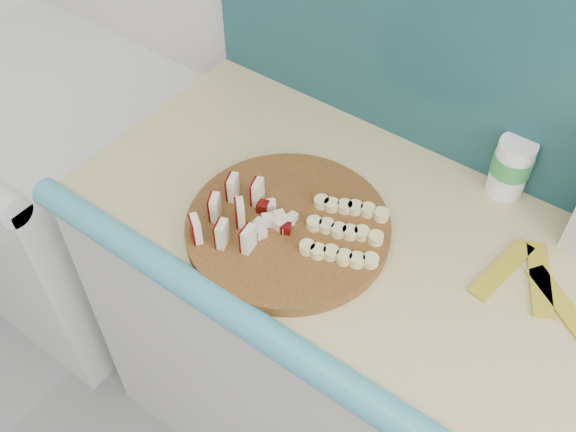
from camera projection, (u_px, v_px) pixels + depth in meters
The scene contains 7 objects.
porcelain_fixture at pixel (71, 188), 2.02m from camera, with size 0.70×0.72×0.84m.
cutting_board at pixel (288, 227), 1.22m from camera, with size 0.39×0.39×0.02m, color #4A2B0F.
apple_wedges at pixel (230, 214), 1.20m from camera, with size 0.13×0.18×0.05m.
apple_chunks at pixel (275, 217), 1.21m from camera, with size 0.07×0.06×0.02m.
banana_slices at pixel (344, 231), 1.19m from camera, with size 0.18×0.18×0.02m.
canister at pixel (511, 166), 1.26m from camera, with size 0.08×0.08×0.13m.
banana_peel at pixel (534, 284), 1.15m from camera, with size 0.23×0.19×0.01m.
Camera 1 is at (-0.06, 0.76, 1.85)m, focal length 40.00 mm.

